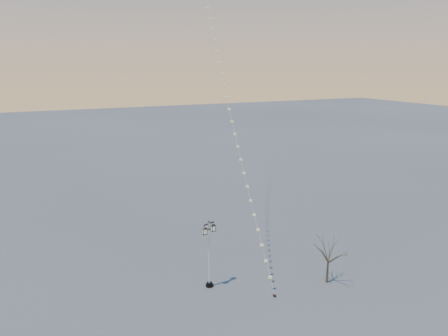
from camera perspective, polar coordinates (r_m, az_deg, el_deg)
ground at (r=32.22m, az=3.22°, el=-18.00°), size 300.00×300.00×0.00m
street_lamp at (r=32.77m, az=-2.06°, el=-11.32°), size 1.34×0.81×5.52m
bare_tree at (r=34.58m, az=14.19°, el=-11.42°), size 2.14×2.14×3.56m
kite_train at (r=43.70m, az=-0.34°, el=15.21°), size 6.42×32.37×36.18m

